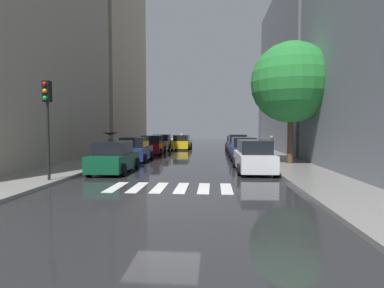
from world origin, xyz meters
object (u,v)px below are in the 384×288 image
Objects in this scene: parked_car_right_second at (243,149)px; pedestrian_near_tree at (110,139)px; parked_car_right_fourth at (234,143)px; taxi_midroad at (182,142)px; parked_car_right_third at (237,145)px; pedestrian_foreground at (272,145)px; parked_car_left_second at (135,150)px; street_tree_right at (291,83)px; parked_car_right_nearest at (254,157)px; lamp_post_right at (260,104)px; parked_car_left_third at (153,145)px; parked_car_left_fourth at (162,143)px; parked_car_left_nearest at (114,158)px; traffic_light_left_corner at (47,108)px.

pedestrian_near_tree is at bearing 103.52° from parked_car_right_second.
taxi_midroad is (-5.93, 0.48, 0.03)m from parked_car_right_fourth.
parked_car_right_third reaches higher than pedestrian_foreground.
pedestrian_foreground reaches higher than parked_car_left_second.
street_tree_right is (2.66, -14.22, 4.58)m from parked_car_right_fourth.
parked_car_left_second is 0.89× the size of parked_car_right_nearest.
parked_car_left_third is at bearing 167.97° from lamp_post_right.
parked_car_left_nearest is at bearing -178.58° from parked_car_left_fourth.
parked_car_right_nearest is 9.17m from pedestrian_foreground.
pedestrian_near_tree is (-3.67, -13.59, 0.88)m from taxi_midroad.
traffic_light_left_corner is (-1.48, -8.98, 2.47)m from parked_car_left_second.
parked_car_right_second is at bearing 48.63° from traffic_light_left_corner.
parked_car_left_third is at bearing 123.82° from pedestrian_near_tree.
parked_car_right_nearest is at bearing -100.31° from lamp_post_right.
street_tree_right reaches higher than lamp_post_right.
parked_car_left_nearest is at bearing 178.92° from parked_car_left_third.
parked_car_left_nearest is at bearing 175.10° from taxi_midroad.
parked_car_right_third is 5.05m from lamp_post_right.
parked_car_right_fourth is 0.57× the size of lamp_post_right.
traffic_light_left_corner reaches higher than parked_car_left_fourth.
street_tree_right is at bearing -149.04° from taxi_midroad.
pedestrian_foreground is at bearing 91.05° from street_tree_right.
parked_car_left_fourth is 0.85× the size of parked_car_right_nearest.
parked_car_left_fourth is at bearing 38.27° from parked_car_right_second.
parked_car_right_second is 6.27m from street_tree_right.
parked_car_right_third is at bearing -0.87° from parked_car_right_nearest.
taxi_midroad is 17.62m from street_tree_right.
pedestrian_near_tree reaches higher than pedestrian_foreground.
parked_car_right_second is 2.43× the size of pedestrian_near_tree.
parked_car_left_second is at bearing 58.33° from parked_car_right_nearest.
parked_car_left_fourth is 2.09× the size of pedestrian_near_tree.
parked_car_right_nearest is at bearing -123.19° from parked_car_left_second.
parked_car_right_second is 4.62m from lamp_post_right.
parked_car_left_fourth is at bearing 120.74° from taxi_midroad.
traffic_light_left_corner is (-1.73, -3.64, 2.49)m from parked_car_left_nearest.
parked_car_left_second is at bearing 67.75° from pedestrian_near_tree.
parked_car_left_third is 0.93× the size of parked_car_right_second.
pedestrian_near_tree is at bearing 165.55° from taxi_midroad.
lamp_post_right reaches higher than pedestrian_foreground.
parked_car_right_third is at bearing 116.62° from lamp_post_right.
street_tree_right reaches higher than pedestrian_near_tree.
parked_car_left_second is 10.78m from parked_car_right_third.
parked_car_right_third reaches higher than parked_car_left_nearest.
parked_car_left_third reaches higher than parked_car_right_second.
taxi_midroad is 1.05× the size of traffic_light_left_corner.
traffic_light_left_corner is 0.58× the size of lamp_post_right.
parked_car_left_fourth is at bearing -2.18° from parked_car_left_second.
parked_car_right_nearest reaches higher than parked_car_left_nearest.
parked_car_right_second is (7.91, -4.42, -0.01)m from parked_car_left_third.
taxi_midroad is at bearing -83.49° from pedestrian_foreground.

